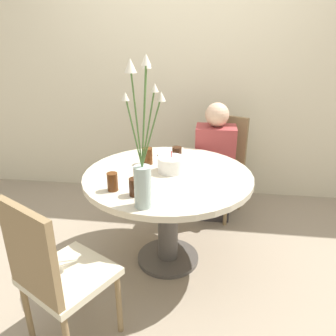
{
  "coord_description": "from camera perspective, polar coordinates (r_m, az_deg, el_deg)",
  "views": [
    {
      "loc": [
        0.27,
        -2.02,
        1.57
      ],
      "look_at": [
        0.0,
        0.0,
        0.74
      ],
      "focal_mm": 35.0,
      "sensor_mm": 36.0,
      "label": 1
    }
  ],
  "objects": [
    {
      "name": "side_plate",
      "position": [
        2.55,
        0.11,
        2.39
      ],
      "size": [
        0.17,
        0.17,
        0.01
      ],
      "color": "silver",
      "rests_on": "dining_table"
    },
    {
      "name": "wall_back",
      "position": [
        3.29,
        2.98,
        17.34
      ],
      "size": [
        8.0,
        0.05,
        2.6
      ],
      "color": "beige",
      "rests_on": "ground_plane"
    },
    {
      "name": "flower_vase",
      "position": [
        1.69,
        -4.43,
        0.93
      ],
      "size": [
        0.2,
        0.22,
        0.79
      ],
      "color": "#9EB2AD",
      "rests_on": "dining_table"
    },
    {
      "name": "drink_glass_3",
      "position": [
        2.37,
        1.55,
        2.25
      ],
      "size": [
        0.07,
        0.07,
        0.12
      ],
      "color": "#33190C",
      "rests_on": "dining_table"
    },
    {
      "name": "birthday_cake",
      "position": [
        2.23,
        0.58,
        0.63
      ],
      "size": [
        0.18,
        0.18,
        0.15
      ],
      "color": "white",
      "rests_on": "dining_table"
    },
    {
      "name": "drink_glass_1",
      "position": [
        2.36,
        -3.65,
        2.08
      ],
      "size": [
        0.08,
        0.08,
        0.12
      ],
      "color": "#51280F",
      "rests_on": "dining_table"
    },
    {
      "name": "person_boy",
      "position": [
        2.92,
        8.04,
        0.31
      ],
      "size": [
        0.34,
        0.24,
        1.06
      ],
      "color": "#383333",
      "rests_on": "ground_plane"
    },
    {
      "name": "chair_near_front",
      "position": [
        3.06,
        9.3,
        1.38
      ],
      "size": [
        0.53,
        0.53,
        0.9
      ],
      "rotation": [
        0.0,
        0.0,
        -0.43
      ],
      "color": "beige",
      "rests_on": "ground_plane"
    },
    {
      "name": "drink_glass_0",
      "position": [
        1.91,
        -5.71,
        -3.3
      ],
      "size": [
        0.07,
        0.07,
        0.1
      ],
      "color": "#33190C",
      "rests_on": "dining_table"
    },
    {
      "name": "dining_table",
      "position": [
        2.27,
        0.0,
        -4.25
      ],
      "size": [
        1.14,
        1.14,
        0.7
      ],
      "color": "beige",
      "rests_on": "ground_plane"
    },
    {
      "name": "chair_right_flank",
      "position": [
        1.77,
        -19.21,
        -16.57
      ],
      "size": [
        0.54,
        0.54,
        0.9
      ],
      "rotation": [
        0.0,
        0.0,
        2.63
      ],
      "color": "beige",
      "rests_on": "ground_plane"
    },
    {
      "name": "ground_plane",
      "position": [
        2.57,
        0.0,
        -15.56
      ],
      "size": [
        16.0,
        16.0,
        0.0
      ],
      "primitive_type": "plane",
      "color": "gray"
    },
    {
      "name": "drink_glass_2",
      "position": [
        1.98,
        -9.64,
        -2.38
      ],
      "size": [
        0.06,
        0.06,
        0.11
      ],
      "color": "#51280F",
      "rests_on": "dining_table"
    }
  ]
}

